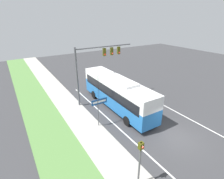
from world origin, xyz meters
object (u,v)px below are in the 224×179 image
object	(u,v)px
street_sign	(99,106)
bus	(117,91)
signal_gantry	(97,61)
pedestrian_signal	(140,158)

from	to	relation	value
street_sign	bus	bearing A→B (deg)	32.73
signal_gantry	street_sign	bearing A→B (deg)	-116.26
bus	street_sign	bearing A→B (deg)	-147.27
signal_gantry	pedestrian_signal	size ratio (longest dim) A/B	2.19
bus	signal_gantry	world-z (taller)	signal_gantry
bus	street_sign	world-z (taller)	bus
signal_gantry	pedestrian_signal	bearing A→B (deg)	-105.91
signal_gantry	street_sign	world-z (taller)	signal_gantry
bus	pedestrian_signal	xyz separation A→B (m)	(-4.49, -9.26, 0.23)
pedestrian_signal	bus	bearing A→B (deg)	64.14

